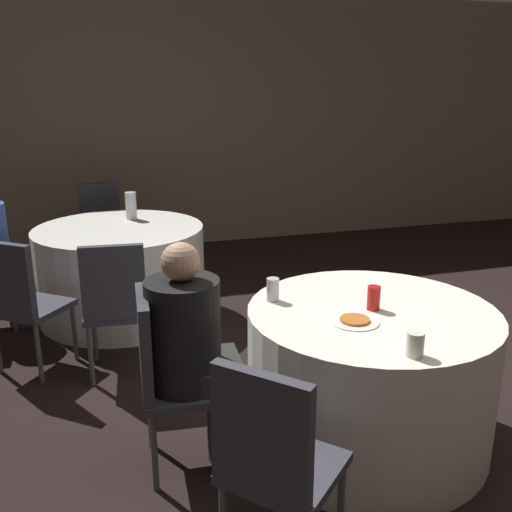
{
  "coord_description": "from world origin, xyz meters",
  "views": [
    {
      "loc": [
        -1.46,
        -2.3,
        1.82
      ],
      "look_at": [
        -0.52,
        0.82,
        0.83
      ],
      "focal_mm": 40.0,
      "sensor_mm": 36.0,
      "label": 1
    }
  ],
  "objects_px": {
    "table_far": "(122,271)",
    "chair_near_west": "(164,368)",
    "table_near": "(369,375)",
    "chair_far_north": "(102,222)",
    "pizza_plate_near": "(355,321)",
    "chair_far_southwest": "(20,296)",
    "person_black_shirt": "(198,355)",
    "soda_can_red": "(374,298)",
    "bottle_far": "(131,206)",
    "chair_far_south": "(115,299)",
    "chair_near_southwest": "(273,456)",
    "soda_can_silver": "(273,290)"
  },
  "relations": [
    {
      "from": "table_far",
      "to": "chair_near_west",
      "type": "xyz_separation_m",
      "value": [
        0.07,
        -2.06,
        0.17
      ]
    },
    {
      "from": "table_near",
      "to": "chair_far_north",
      "type": "xyz_separation_m",
      "value": [
        -1.21,
        3.2,
        0.17
      ]
    },
    {
      "from": "table_near",
      "to": "pizza_plate_near",
      "type": "relative_size",
      "value": 5.41
    },
    {
      "from": "chair_near_west",
      "to": "chair_far_southwest",
      "type": "relative_size",
      "value": 1.0
    },
    {
      "from": "chair_far_north",
      "to": "person_black_shirt",
      "type": "distance_m",
      "value": 3.17
    },
    {
      "from": "table_near",
      "to": "table_far",
      "type": "height_order",
      "value": "same"
    },
    {
      "from": "chair_far_north",
      "to": "soda_can_red",
      "type": "distance_m",
      "value": 3.43
    },
    {
      "from": "bottle_far",
      "to": "person_black_shirt",
      "type": "bearing_deg",
      "value": -87.53
    },
    {
      "from": "chair_far_south",
      "to": "soda_can_red",
      "type": "bearing_deg",
      "value": -35.42
    },
    {
      "from": "table_far",
      "to": "chair_near_southwest",
      "type": "xyz_separation_m",
      "value": [
        0.35,
        -2.84,
        0.17
      ]
    },
    {
      "from": "chair_near_west",
      "to": "chair_far_south",
      "type": "relative_size",
      "value": 1.0
    },
    {
      "from": "chair_far_north",
      "to": "pizza_plate_near",
      "type": "height_order",
      "value": "chair_far_north"
    },
    {
      "from": "person_black_shirt",
      "to": "bottle_far",
      "type": "distance_m",
      "value": 2.36
    },
    {
      "from": "person_black_shirt",
      "to": "soda_can_red",
      "type": "relative_size",
      "value": 9.36
    },
    {
      "from": "chair_near_southwest",
      "to": "chair_far_southwest",
      "type": "height_order",
      "value": "same"
    },
    {
      "from": "soda_can_red",
      "to": "pizza_plate_near",
      "type": "bearing_deg",
      "value": -143.31
    },
    {
      "from": "soda_can_red",
      "to": "table_far",
      "type": "bearing_deg",
      "value": 117.73
    },
    {
      "from": "chair_near_southwest",
      "to": "bottle_far",
      "type": "bearing_deg",
      "value": 140.96
    },
    {
      "from": "chair_far_north",
      "to": "bottle_far",
      "type": "distance_m",
      "value": 0.89
    },
    {
      "from": "table_near",
      "to": "chair_near_west",
      "type": "bearing_deg",
      "value": 176.64
    },
    {
      "from": "chair_far_southwest",
      "to": "soda_can_red",
      "type": "height_order",
      "value": "chair_far_southwest"
    },
    {
      "from": "table_near",
      "to": "chair_far_south",
      "type": "relative_size",
      "value": 1.39
    },
    {
      "from": "table_near",
      "to": "soda_can_red",
      "type": "bearing_deg",
      "value": 47.73
    },
    {
      "from": "chair_far_north",
      "to": "person_black_shirt",
      "type": "xyz_separation_m",
      "value": [
        0.33,
        -3.15,
        0.05
      ]
    },
    {
      "from": "table_near",
      "to": "chair_near_southwest",
      "type": "bearing_deg",
      "value": -136.88
    },
    {
      "from": "soda_can_silver",
      "to": "bottle_far",
      "type": "height_order",
      "value": "bottle_far"
    },
    {
      "from": "chair_far_southwest",
      "to": "chair_near_west",
      "type": "bearing_deg",
      "value": -20.17
    },
    {
      "from": "table_near",
      "to": "chair_far_southwest",
      "type": "relative_size",
      "value": 1.39
    },
    {
      "from": "pizza_plate_near",
      "to": "soda_can_silver",
      "type": "bearing_deg",
      "value": 127.04
    },
    {
      "from": "table_near",
      "to": "chair_near_west",
      "type": "distance_m",
      "value": 1.06
    },
    {
      "from": "table_far",
      "to": "chair_far_north",
      "type": "relative_size",
      "value": 1.47
    },
    {
      "from": "table_far",
      "to": "soda_can_silver",
      "type": "height_order",
      "value": "soda_can_silver"
    },
    {
      "from": "chair_near_southwest",
      "to": "bottle_far",
      "type": "relative_size",
      "value": 4.0
    },
    {
      "from": "chair_far_southwest",
      "to": "bottle_far",
      "type": "relative_size",
      "value": 4.0
    },
    {
      "from": "chair_near_west",
      "to": "soda_can_silver",
      "type": "relative_size",
      "value": 7.42
    },
    {
      "from": "chair_near_southwest",
      "to": "chair_near_west",
      "type": "bearing_deg",
      "value": 156.76
    },
    {
      "from": "table_far",
      "to": "chair_near_southwest",
      "type": "distance_m",
      "value": 2.87
    },
    {
      "from": "pizza_plate_near",
      "to": "soda_can_red",
      "type": "bearing_deg",
      "value": 36.69
    },
    {
      "from": "chair_near_west",
      "to": "pizza_plate_near",
      "type": "relative_size",
      "value": 3.89
    },
    {
      "from": "pizza_plate_near",
      "to": "soda_can_silver",
      "type": "xyz_separation_m",
      "value": [
        -0.29,
        0.38,
        0.05
      ]
    },
    {
      "from": "table_near",
      "to": "chair_far_north",
      "type": "relative_size",
      "value": 1.39
    },
    {
      "from": "table_near",
      "to": "chair_near_west",
      "type": "xyz_separation_m",
      "value": [
        -1.04,
        0.06,
        0.17
      ]
    },
    {
      "from": "chair_far_south",
      "to": "chair_near_west",
      "type": "bearing_deg",
      "value": -75.04
    },
    {
      "from": "chair_far_southwest",
      "to": "soda_can_red",
      "type": "distance_m",
      "value": 2.21
    },
    {
      "from": "chair_far_southwest",
      "to": "pizza_plate_near",
      "type": "xyz_separation_m",
      "value": [
        1.63,
        -1.39,
        0.2
      ]
    },
    {
      "from": "table_near",
      "to": "chair_far_southwest",
      "type": "bearing_deg",
      "value": 144.4
    },
    {
      "from": "chair_far_southwest",
      "to": "soda_can_silver",
      "type": "height_order",
      "value": "chair_far_southwest"
    },
    {
      "from": "table_far",
      "to": "chair_far_southwest",
      "type": "distance_m",
      "value": 1.09
    },
    {
      "from": "table_far",
      "to": "chair_near_southwest",
      "type": "height_order",
      "value": "chair_near_southwest"
    },
    {
      "from": "chair_near_west",
      "to": "chair_far_southwest",
      "type": "xyz_separation_m",
      "value": [
        -0.74,
        1.22,
        0.0
      ]
    }
  ]
}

